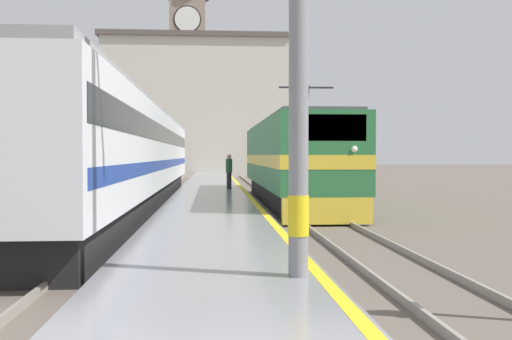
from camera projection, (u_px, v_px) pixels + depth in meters
The scene contains 9 objects.
ground_plane at pixel (212, 194), 33.85m from camera, with size 200.00×200.00×0.00m, color #60564C.
platform at pixel (212, 196), 28.86m from camera, with size 3.52×140.00×0.39m.
rail_track_near at pixel (283, 199), 29.12m from camera, with size 2.83×140.00×0.16m.
rail_track_far at pixel (142, 200), 28.62m from camera, with size 2.83×140.00×0.16m.
locomotive_train at pixel (291, 161), 26.28m from camera, with size 2.92×17.01×4.70m.
passenger_train at pixel (132, 155), 25.31m from camera, with size 2.92×33.21×4.09m.
person_on_platform at pixel (229, 171), 31.64m from camera, with size 0.34×0.34×1.83m.
clock_tower at pixel (188, 63), 73.64m from camera, with size 5.35×5.35×25.26m.
station_building at pixel (196, 107), 62.10m from camera, with size 19.09×8.20×14.27m.
Camera 1 is at (0.01, -3.90, 2.17)m, focal length 42.00 mm.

